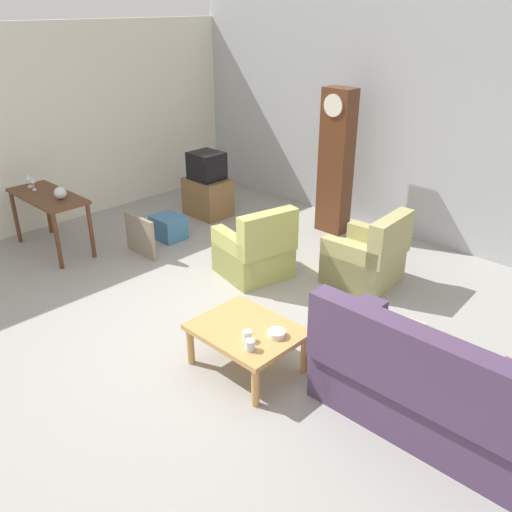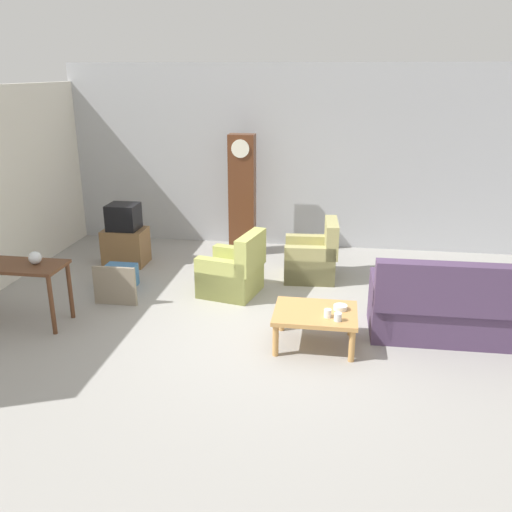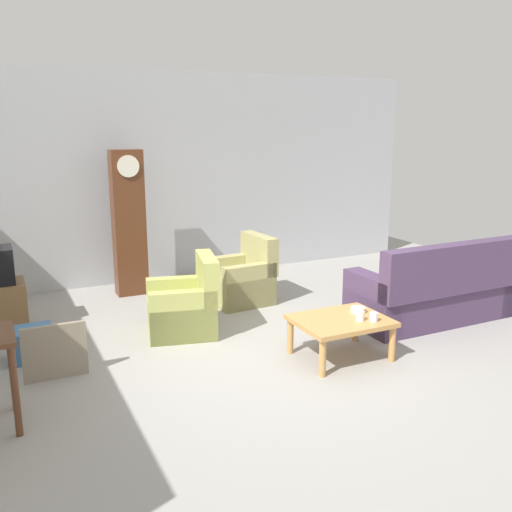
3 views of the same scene
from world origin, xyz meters
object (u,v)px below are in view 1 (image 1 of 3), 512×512
bowl_white_stacked (277,333)px  wine_glass_tall (28,178)px  storage_box_blue (169,227)px  tv_crt (207,166)px  framed_picture_leaning (140,236)px  wine_glass_mid (33,181)px  coffee_table_wood (247,334)px  grandfather_clock (336,162)px  armchair_olive_near (255,253)px  armchair_olive_far (367,260)px  console_table_dark (48,203)px  glass_dome_cloche (60,193)px  tv_stand_cabinet (208,197)px  cup_white_porcelain (247,336)px  couch_floral (445,398)px  cup_blue_rimmed (250,345)px

bowl_white_stacked → wine_glass_tall: (-4.51, -0.08, 0.48)m
storage_box_blue → tv_crt: bearing=106.4°
framed_picture_leaning → wine_glass_mid: 1.63m
coffee_table_wood → storage_box_blue: coffee_table_wood is taller
grandfather_clock → storage_box_blue: 2.57m
armchair_olive_near → grandfather_clock: bearing=96.0°
armchair_olive_far → storage_box_blue: 2.93m
wine_glass_tall → framed_picture_leaning: bearing=27.1°
wine_glass_mid → framed_picture_leaning: bearing=30.8°
console_table_dark → wine_glass_mid: 0.38m
glass_dome_cloche → tv_stand_cabinet: bearing=84.4°
tv_crt → framed_picture_leaning: bearing=-73.6°
grandfather_clock → tv_stand_cabinet: grandfather_clock is taller
cup_white_porcelain → wine_glass_tall: bearing=178.0°
wine_glass_tall → bowl_white_stacked: bearing=1.0°
framed_picture_leaning → couch_floral: bearing=-3.9°
storage_box_blue → glass_dome_cloche: 1.56m
framed_picture_leaning → storage_box_blue: framed_picture_leaning is taller
cup_white_porcelain → couch_floral: bearing=20.7°
tv_stand_cabinet → cup_blue_rimmed: 4.37m
armchair_olive_far → cup_blue_rimmed: bearing=-80.5°
armchair_olive_far → framed_picture_leaning: (-2.63, -1.43, -0.03)m
console_table_dark → glass_dome_cloche: bearing=9.5°
coffee_table_wood → grandfather_clock: grandfather_clock is taller
grandfather_clock → glass_dome_cloche: bearing=-122.8°
glass_dome_cloche → cup_white_porcelain: size_ratio=1.67×
armchair_olive_far → bowl_white_stacked: bearing=-78.4°
grandfather_clock → glass_dome_cloche: size_ratio=12.95×
cup_blue_rimmed → wine_glass_tall: 4.51m
tv_crt → storage_box_blue: size_ratio=1.07×
framed_picture_leaning → cup_white_porcelain: bearing=-17.1°
coffee_table_wood → wine_glass_mid: size_ratio=4.65×
wine_glass_mid → couch_floral: bearing=4.5°
framed_picture_leaning → wine_glass_mid: size_ratio=2.90×
framed_picture_leaning → glass_dome_cloche: bearing=-136.1°
tv_stand_cabinet → wine_glass_tall: (-0.97, -2.37, 0.63)m
coffee_table_wood → tv_stand_cabinet: bearing=143.8°
tv_crt → storage_box_blue: bearing=-73.6°
storage_box_blue → wine_glass_mid: bearing=-128.7°
coffee_table_wood → cup_white_porcelain: cup_white_porcelain is taller
cup_blue_rimmed → wine_glass_tall: size_ratio=0.44×
framed_picture_leaning → armchair_olive_far: bearing=28.7°
armchair_olive_near → console_table_dark: size_ratio=0.72×
coffee_table_wood → tv_stand_cabinet: size_ratio=1.41×
glass_dome_cloche → wine_glass_mid: bearing=-171.5°
coffee_table_wood → tv_crt: 4.06m
armchair_olive_far → cup_white_porcelain: bearing=-82.9°
storage_box_blue → cup_white_porcelain: (3.09, -1.50, 0.31)m
console_table_dark → storage_box_blue: 1.64m
framed_picture_leaning → grandfather_clock: bearing=61.7°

